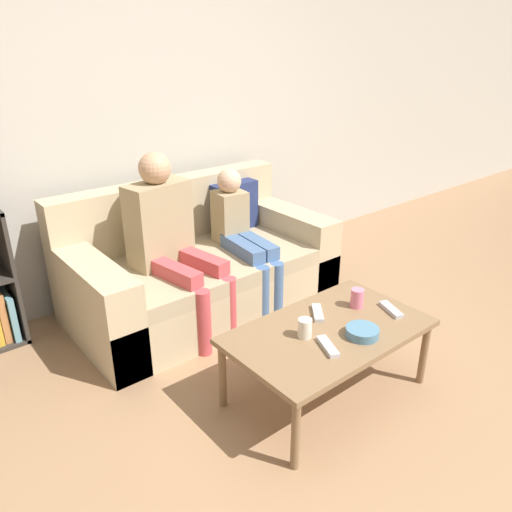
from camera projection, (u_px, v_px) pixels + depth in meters
ground_plane at (411, 441)px, 2.35m from camera, size 22.00×22.00×0.00m
wall_back at (151, 108)px, 3.47m from camera, size 12.00×0.06×2.60m
couch at (199, 269)px, 3.44m from camera, size 1.75×0.94×0.85m
coffee_table at (328, 335)px, 2.53m from camera, size 1.03×0.62×0.40m
person_adult at (168, 232)px, 3.08m from camera, size 0.45×0.69×1.13m
person_child at (242, 234)px, 3.39m from camera, size 0.27×0.66×0.94m
cup_near at (305, 328)px, 2.43m from camera, size 0.07×0.07×0.10m
cup_far at (357, 298)px, 2.70m from camera, size 0.07×0.07×0.11m
tv_remote_0 at (391, 310)px, 2.67m from camera, size 0.11×0.18×0.02m
tv_remote_1 at (328, 346)px, 2.35m from camera, size 0.11×0.18×0.02m
tv_remote_2 at (318, 313)px, 2.64m from camera, size 0.14×0.16×0.02m
snack_bowl at (362, 332)px, 2.44m from camera, size 0.16×0.16×0.05m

